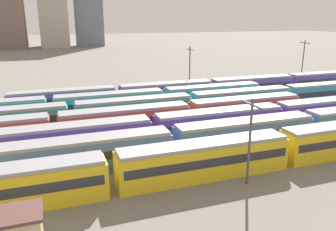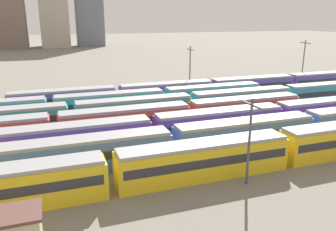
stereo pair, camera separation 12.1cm
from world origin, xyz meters
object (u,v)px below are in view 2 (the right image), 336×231
Objects in this scene: train_track_5 at (110,103)px; catenary_pole_3 at (303,62)px; train_track_2 at (219,123)px; catenary_pole_1 at (190,69)px; train_track_6 at (252,86)px; train_track_4 at (287,96)px; train_track_3 at (126,121)px; catenary_pole_0 at (250,137)px.

catenary_pole_3 is (45.49, 7.97, 4.02)m from train_track_5.
train_track_2 is 24.67m from catenary_pole_1.
catenary_pole_1 is (-12.91, 2.93, 3.71)m from train_track_6.
catenary_pole_1 is at bearing 167.22° from train_track_6.
catenary_pole_3 is (14.28, 13.17, 4.02)m from train_track_4.
train_track_3 is at bearing -157.86° from catenary_pole_3.
train_track_6 is at bearing 93.36° from train_track_4.
train_track_2 is 6.52× the size of catenary_pole_0.
train_track_3 is at bearing -88.21° from train_track_5.
train_track_3 is 6.52× the size of catenary_pole_0.
catenary_pole_0 is (-3.91, -13.25, 2.90)m from train_track_2.
train_track_4 is (30.88, 5.20, 0.00)m from train_track_3.
train_track_2 is 21.79m from train_track_4.
train_track_5 is at bearing -155.32° from catenary_pole_1.
train_track_6 is 15.68m from catenary_pole_3.
train_track_6 is 40.89m from catenary_pole_0.
train_track_2 is at bearing -52.30° from train_track_5.
catenary_pole_3 is at bearing 10.55° from train_track_6.
train_track_2 is 27.86m from train_track_6.
catenary_pole_1 reaches higher than train_track_4.
train_track_2 and train_track_6 have the same top height.
catenary_pole_0 is at bearing -134.28° from train_track_4.
catenary_pole_3 is at bearing 42.69° from train_track_4.
catenary_pole_3 reaches higher than train_track_4.
catenary_pole_3 is at bearing 35.19° from train_track_2.
catenary_pole_0 is (-22.45, -34.05, 2.90)m from train_track_6.
train_track_3 is 10.41m from train_track_5.
train_track_4 is 11.11× the size of catenary_pole_1.
catenary_pole_1 is at bearing 46.86° from train_track_3.
catenary_pole_0 is (-23.07, -23.65, 2.90)m from train_track_4.
train_track_4 is 1.20× the size of train_track_6.
train_track_5 is at bearing 170.54° from train_track_4.
catenary_pole_0 is at bearing -135.41° from catenary_pole_3.
catenary_pole_0 is 38.20m from catenary_pole_1.
catenary_pole_3 reaches higher than train_track_2.
catenary_pole_3 reaches higher than train_track_5.
train_track_5 is at bearing 105.76° from catenary_pole_0.
catenary_pole_1 is (-13.52, 13.33, 3.71)m from train_track_4.
train_track_4 is at bearing 9.56° from train_track_3.
catenary_pole_0 is 52.46m from catenary_pole_3.
train_track_5 is 5.20× the size of catenary_pole_3.
train_track_4 is at bearing -86.64° from train_track_6.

